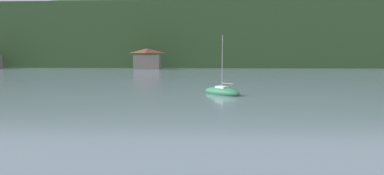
% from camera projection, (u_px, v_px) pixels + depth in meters
% --- Properties ---
extents(wooded_hillside, '(352.00, 50.63, 42.29)m').
position_uv_depth(wooded_hillside, '(200.00, 43.00, 115.15)').
color(wooded_hillside, '#38562D').
rests_on(wooded_hillside, ground_plane).
extents(shore_building_westcentral, '(7.19, 3.77, 5.55)m').
position_uv_depth(shore_building_westcentral, '(147.00, 59.00, 81.43)').
color(shore_building_westcentral, gray).
rests_on(shore_building_westcentral, ground_plane).
extents(sailboat_far_3, '(3.97, 4.02, 5.88)m').
position_uv_depth(sailboat_far_3, '(222.00, 92.00, 28.98)').
color(sailboat_far_3, '#2D754C').
rests_on(sailboat_far_3, ground_plane).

